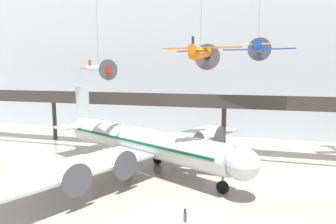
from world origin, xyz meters
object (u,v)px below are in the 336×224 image
suspended_plane_orange_highwing (201,52)px  suspended_plane_silver_racer (98,69)px  airliner_silver_main (141,142)px  suspended_plane_blue_trainer (258,46)px  info_sign_pedestal (185,216)px

suspended_plane_orange_highwing → suspended_plane_silver_racer: size_ratio=0.91×
airliner_silver_main → suspended_plane_blue_trainer: size_ratio=3.62×
airliner_silver_main → suspended_plane_orange_highwing: size_ratio=3.21×
airliner_silver_main → suspended_plane_silver_racer: size_ratio=2.91×
suspended_plane_silver_racer → airliner_silver_main: bearing=50.8°
suspended_plane_orange_highwing → airliner_silver_main: bearing=74.6°
suspended_plane_orange_highwing → suspended_plane_silver_racer: (-12.80, 1.51, -1.69)m
suspended_plane_orange_highwing → info_sign_pedestal: suspended_plane_orange_highwing is taller
airliner_silver_main → suspended_plane_silver_racer: 10.39m
info_sign_pedestal → suspended_plane_orange_highwing: bearing=63.5°
suspended_plane_blue_trainer → info_sign_pedestal: bearing=167.7°
suspended_plane_orange_highwing → suspended_plane_silver_racer: suspended_plane_orange_highwing is taller
suspended_plane_blue_trainer → info_sign_pedestal: suspended_plane_blue_trainer is taller
suspended_plane_silver_racer → suspended_plane_blue_trainer: bearing=60.0°
airliner_silver_main → info_sign_pedestal: (8.42, -11.77, -3.01)m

